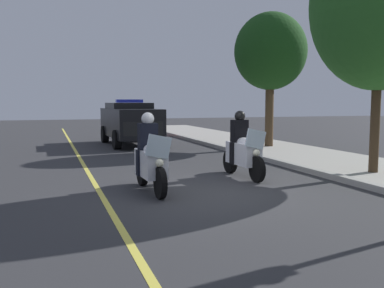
% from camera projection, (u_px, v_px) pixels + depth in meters
% --- Properties ---
extents(ground_plane, '(80.00, 80.00, 0.00)m').
position_uv_depth(ground_plane, '(218.00, 193.00, 9.05)').
color(ground_plane, '#333335').
extents(curb_strip, '(48.00, 0.24, 0.15)m').
position_uv_depth(curb_strip, '(349.00, 181.00, 10.13)').
color(curb_strip, '#9E9B93').
rests_on(curb_strip, ground).
extents(lane_stripe_center, '(48.00, 0.12, 0.01)m').
position_uv_depth(lane_stripe_center, '(105.00, 202.00, 8.28)').
color(lane_stripe_center, '#E0D14C').
rests_on(lane_stripe_center, ground).
extents(police_motorcycle_lead_left, '(2.14, 0.58, 1.72)m').
position_uv_depth(police_motorcycle_lead_left, '(150.00, 160.00, 9.21)').
color(police_motorcycle_lead_left, black).
rests_on(police_motorcycle_lead_left, ground).
extents(police_motorcycle_lead_right, '(2.14, 0.58, 1.72)m').
position_uv_depth(police_motorcycle_lead_right, '(243.00, 150.00, 10.93)').
color(police_motorcycle_lead_right, black).
rests_on(police_motorcycle_lead_right, ground).
extents(police_suv, '(4.96, 2.20, 2.05)m').
position_uv_depth(police_suv, '(130.00, 121.00, 19.09)').
color(police_suv, black).
rests_on(police_suv, ground).
extents(cyclist_background, '(1.76, 0.33, 1.69)m').
position_uv_depth(cyclist_background, '(149.00, 122.00, 23.57)').
color(cyclist_background, black).
rests_on(cyclist_background, ground).
extents(tree_mid_block, '(3.52, 3.52, 6.50)m').
position_uv_depth(tree_mid_block, '(380.00, 4.00, 10.78)').
color(tree_mid_block, '#42301E').
rests_on(tree_mid_block, sidewalk_strip).
extents(tree_far_back, '(2.97, 2.97, 5.50)m').
position_uv_depth(tree_far_back, '(270.00, 52.00, 17.43)').
color(tree_far_back, '#4C3823').
rests_on(tree_far_back, sidewalk_strip).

